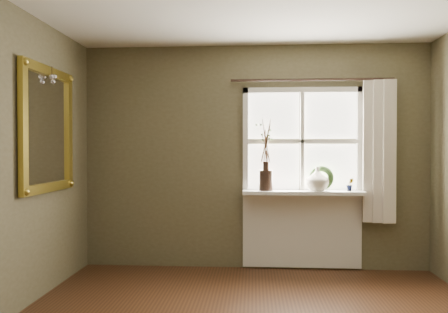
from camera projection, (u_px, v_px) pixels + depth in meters
wall_back at (254, 157)px, 5.14m from camera, size 4.00×0.10×2.60m
wall_front at (260, 222)px, 0.55m from camera, size 4.00×0.10×2.60m
window_frame at (302, 141)px, 5.03m from camera, size 1.36×0.06×1.24m
window_sill at (303, 192)px, 4.93m from camera, size 1.36×0.26×0.04m
window_apron at (302, 229)px, 5.05m from camera, size 1.36×0.04×0.88m
dark_jug at (266, 180)px, 4.96m from camera, size 0.19×0.19×0.23m
cream_vase at (317, 179)px, 4.92m from camera, size 0.27×0.27×0.27m
wreath at (321, 181)px, 4.95m from camera, size 0.31×0.23×0.29m
potted_plant_left at (270, 183)px, 4.95m from camera, size 0.10×0.08×0.17m
potted_plant_right at (350, 185)px, 4.89m from camera, size 0.08×0.07×0.15m
curtain at (379, 151)px, 4.88m from camera, size 0.36×0.12×1.59m
curtain_rod at (312, 80)px, 4.95m from camera, size 1.84×0.03×0.03m
gilt_mirror at (48, 129)px, 4.15m from camera, size 0.10×1.00×1.19m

